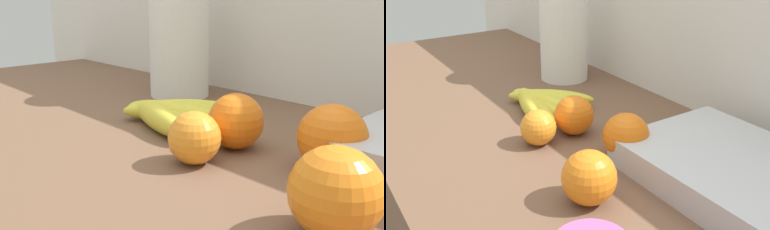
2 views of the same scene
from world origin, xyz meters
The scene contains 7 objects.
wall_back centered at (0.00, 0.34, 0.65)m, with size 2.16×0.06×1.30m, color silver.
banana_bunch centered at (-0.11, 0.04, 0.88)m, with size 0.21×0.19×0.04m.
orange_center centered at (0.03, -0.05, 0.89)m, with size 0.07×0.07×0.07m, color orange.
orange_back_left centered at (0.23, -0.07, 0.90)m, with size 0.08×0.08×0.08m, color orange.
orange_back_right centered at (0.16, 0.05, 0.90)m, with size 0.08×0.08×0.08m, color orange.
orange_front centered at (0.03, 0.03, 0.89)m, with size 0.08×0.08×0.08m, color orange.
paper_towel_roll centered at (-0.26, 0.19, 0.99)m, with size 0.12×0.12×0.29m.
Camera 1 is at (0.39, -0.39, 1.06)m, focal length 39.98 mm.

